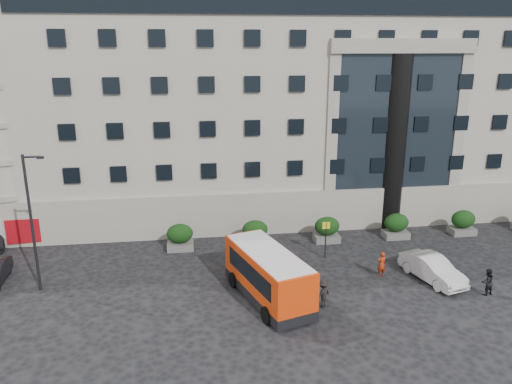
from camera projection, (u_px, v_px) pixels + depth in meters
ground at (253, 301)px, 27.62m from camera, size 120.00×120.00×0.00m
civic_building at (285, 95)px, 46.69m from camera, size 44.00×24.00×18.00m
entrance_column at (394, 144)px, 37.11m from camera, size 1.80×1.80×13.00m
hedge_a at (180, 237)px, 34.21m from camera, size 1.80×1.26×1.84m
hedge_b at (255, 233)px, 34.91m from camera, size 1.80×1.26×1.84m
hedge_c at (327, 229)px, 35.60m from camera, size 1.80×1.26×1.84m
hedge_d at (396, 226)px, 36.29m from camera, size 1.80×1.26×1.84m
hedge_e at (463, 222)px, 36.98m from camera, size 1.80×1.26×1.84m
street_lamp at (32, 218)px, 27.61m from camera, size 1.16×0.18×8.00m
bus_stop_sign at (326, 234)px, 32.59m from camera, size 0.50×0.08×2.52m
minibus at (268, 274)px, 27.32m from camera, size 4.27×7.21×2.85m
red_truck at (31, 214)px, 37.05m from camera, size 2.79×5.44×2.85m
parked_car_d at (88, 210)px, 40.69m from camera, size 2.15×4.51×1.24m
white_taxi at (432, 269)px, 29.81m from camera, size 2.70×4.75×1.48m
pedestrian_a at (381, 264)px, 30.24m from camera, size 0.64×0.47×1.62m
pedestrian_b at (487, 282)px, 28.08m from camera, size 0.88×0.76×1.57m
pedestrian_c at (323, 293)px, 26.81m from camera, size 1.15×1.05×1.55m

